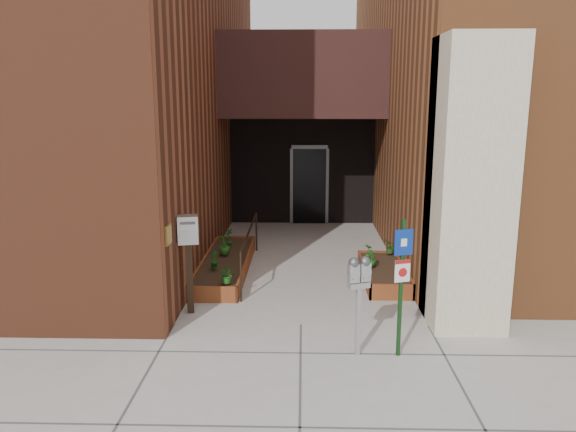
{
  "coord_description": "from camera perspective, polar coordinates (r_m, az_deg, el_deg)",
  "views": [
    {
      "loc": [
        0.02,
        -8.27,
        3.53
      ],
      "look_at": [
        -0.25,
        1.8,
        1.37
      ],
      "focal_mm": 35.0,
      "sensor_mm": 36.0,
      "label": 1
    }
  ],
  "objects": [
    {
      "name": "shrub_right_a",
      "position": [
        10.96,
        8.47,
        -4.26
      ],
      "size": [
        0.25,
        0.25,
        0.32
      ],
      "primitive_type": "imported",
      "rotation": [
        0.0,
        0.0,
        1.04
      ],
      "color": "#19581C",
      "rests_on": "planter_right"
    },
    {
      "name": "handrail",
      "position": [
        11.32,
        -3.93,
        -2.14
      ],
      "size": [
        0.04,
        3.34,
        0.9
      ],
      "color": "black",
      "rests_on": "ground"
    },
    {
      "name": "parking_meter",
      "position": [
        7.68,
        7.22,
        -6.43
      ],
      "size": [
        0.33,
        0.21,
        1.42
      ],
      "color": "#A9A9AC",
      "rests_on": "ground"
    },
    {
      "name": "shrub_right_c",
      "position": [
        11.91,
        10.34,
        -3.08
      ],
      "size": [
        0.32,
        0.32,
        0.3
      ],
      "primitive_type": "imported",
      "rotation": [
        0.0,
        0.0,
        4.48
      ],
      "color": "#265217",
      "rests_on": "planter_right"
    },
    {
      "name": "ground",
      "position": [
        8.99,
        1.31,
        -10.99
      ],
      "size": [
        80.0,
        80.0,
        0.0
      ],
      "primitive_type": "plane",
      "color": "#9E9991",
      "rests_on": "ground"
    },
    {
      "name": "shrub_left_d",
      "position": [
        12.31,
        -6.01,
        -2.21
      ],
      "size": [
        0.28,
        0.28,
        0.39
      ],
      "primitive_type": "imported",
      "rotation": [
        0.0,
        0.0,
        5.26
      ],
      "color": "#1B5418",
      "rests_on": "planter_left"
    },
    {
      "name": "shrub_left_c",
      "position": [
        11.72,
        -6.49,
        -2.9
      ],
      "size": [
        0.27,
        0.27,
        0.41
      ],
      "primitive_type": "imported",
      "rotation": [
        0.0,
        0.0,
        3.35
      ],
      "color": "#26621C",
      "rests_on": "planter_left"
    },
    {
      "name": "planter_left",
      "position": [
        11.59,
        -6.34,
        -4.99
      ],
      "size": [
        0.9,
        3.6,
        0.3
      ],
      "color": "brown",
      "rests_on": "ground"
    },
    {
      "name": "sign_post",
      "position": [
        7.72,
        11.49,
        -5.76
      ],
      "size": [
        0.26,
        0.1,
        1.94
      ],
      "color": "#133614",
      "rests_on": "ground"
    },
    {
      "name": "shrub_left_a",
      "position": [
        9.95,
        -6.19,
        -5.91
      ],
      "size": [
        0.33,
        0.33,
        0.32
      ],
      "primitive_type": "imported",
      "rotation": [
        0.0,
        0.0,
        0.14
      ],
      "color": "#215B1A",
      "rests_on": "planter_left"
    },
    {
      "name": "payment_dropbox",
      "position": [
        9.24,
        -10.09,
        -2.75
      ],
      "size": [
        0.37,
        0.31,
        1.65
      ],
      "color": "black",
      "rests_on": "ground"
    },
    {
      "name": "shrub_left_b",
      "position": [
        10.8,
        -7.53,
        -4.46
      ],
      "size": [
        0.23,
        0.23,
        0.34
      ],
      "primitive_type": "imported",
      "rotation": [
        0.0,
        0.0,
        1.84
      ],
      "color": "#1B5418",
      "rests_on": "planter_left"
    },
    {
      "name": "planter_right",
      "position": [
        11.12,
        9.68,
        -5.84
      ],
      "size": [
        0.8,
        2.2,
        0.3
      ],
      "color": "brown",
      "rests_on": "ground"
    },
    {
      "name": "shrub_right_b",
      "position": [
        11.47,
        8.16,
        -3.56
      ],
      "size": [
        0.23,
        0.23,
        0.31
      ],
      "primitive_type": "imported",
      "rotation": [
        0.0,
        0.0,
        2.5
      ],
      "color": "#24611B",
      "rests_on": "planter_right"
    },
    {
      "name": "architecture",
      "position": [
        15.24,
        0.81,
        17.59
      ],
      "size": [
        20.0,
        14.6,
        10.0
      ],
      "color": "brown",
      "rests_on": "ground"
    }
  ]
}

